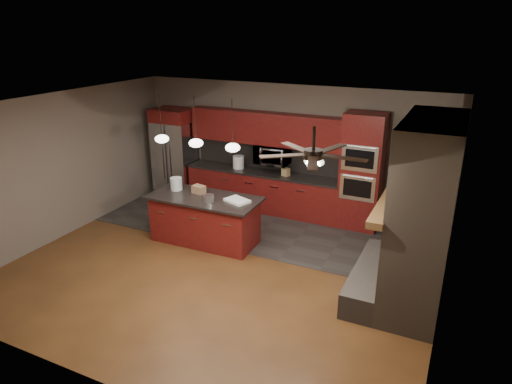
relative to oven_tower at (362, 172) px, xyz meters
The scene contains 22 objects.
ground 3.40m from the oven_tower, 122.27° to the right, with size 7.00×7.00×0.00m, color brown.
ceiling 3.57m from the oven_tower, 122.27° to the right, with size 7.00×6.00×0.02m, color white.
back_wall 1.74m from the oven_tower, 169.75° to the left, with size 7.00×0.02×2.80m, color #625A4F.
right_wall 3.25m from the oven_tower, 56.24° to the right, with size 0.02×6.00×2.80m, color #625A4F.
left_wall 5.86m from the oven_tower, 152.62° to the right, with size 0.02×6.00×2.80m, color #625A4F.
slate_tile_patch 2.26m from the oven_tower, 152.30° to the right, with size 7.00×2.40×0.01m, color #302F2B.
fireplace_column 2.66m from the oven_tower, 59.73° to the right, with size 1.30×2.10×2.80m.
back_cabinetry 2.20m from the oven_tower, behind, with size 3.59×0.64×2.20m.
oven_tower is the anchor object (origin of this frame).
microwave 1.98m from the oven_tower, behind, with size 0.73×0.41×0.50m, color silver.
refrigerator 4.45m from the oven_tower, behind, with size 0.92×0.75×2.14m.
kitchen_island 3.26m from the oven_tower, 142.12° to the right, with size 2.15×1.01×0.92m.
white_bucket 3.69m from the oven_tower, 150.15° to the right, with size 0.23×0.23×0.25m, color silver.
paint_can 3.13m from the oven_tower, 137.24° to the right, with size 0.20×0.20×0.13m, color silver.
paint_tray 2.64m from the oven_tower, 134.05° to the right, with size 0.43×0.30×0.04m, color white.
cardboard_box 3.26m from the oven_tower, 146.24° to the right, with size 0.24×0.17×0.15m, color #8F694A.
counter_bucket 2.79m from the oven_tower, behind, with size 0.25×0.25×0.29m, color white.
counter_box 1.63m from the oven_tower, behind, with size 0.16×0.12×0.17m, color tan.
pendant_left 3.97m from the oven_tower, 149.26° to the right, with size 0.26×0.26×0.92m.
pendant_center 3.37m from the oven_tower, 142.53° to the right, with size 0.26×0.26×0.92m.
pendant_right 2.83m from the oven_tower, 132.87° to the right, with size 0.26×0.26×0.92m.
ceiling_fan 3.72m from the oven_tower, 88.36° to the right, with size 1.27×1.33×0.41m.
Camera 1 is at (3.51, -6.07, 3.98)m, focal length 32.00 mm.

